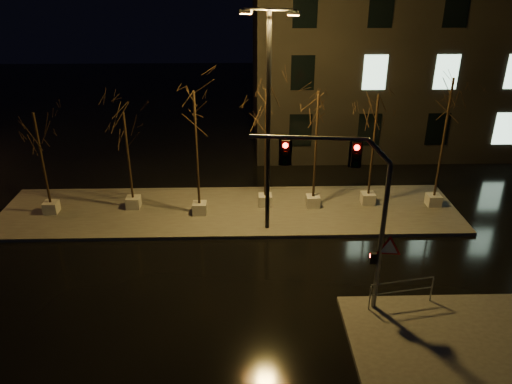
{
  "coord_description": "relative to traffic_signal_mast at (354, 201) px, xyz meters",
  "views": [
    {
      "loc": [
        0.7,
        -15.55,
        11.1
      ],
      "look_at": [
        1.17,
        2.29,
        2.8
      ],
      "focal_mm": 35.0,
      "sensor_mm": 36.0,
      "label": 1
    }
  ],
  "objects": [
    {
      "name": "ground",
      "position": [
        -4.18,
        1.46,
        -4.2
      ],
      "size": [
        90.0,
        90.0,
        0.0
      ],
      "primitive_type": "plane",
      "color": "black",
      "rests_on": "ground"
    },
    {
      "name": "median",
      "position": [
        -4.18,
        7.46,
        -4.12
      ],
      "size": [
        22.0,
        5.0,
        0.15
      ],
      "primitive_type": "cube",
      "color": "#474440",
      "rests_on": "ground"
    },
    {
      "name": "sidewalk_corner",
      "position": [
        3.32,
        -2.04,
        -4.12
      ],
      "size": [
        7.0,
        5.0,
        0.15
      ],
      "primitive_type": "cube",
      "color": "#474440",
      "rests_on": "ground"
    },
    {
      "name": "building",
      "position": [
        9.82,
        19.46,
        3.3
      ],
      "size": [
        25.0,
        12.0,
        15.0
      ],
      "primitive_type": "cube",
      "color": "black",
      "rests_on": "ground"
    },
    {
      "name": "tree_0",
      "position": [
        -12.68,
        7.41,
        -0.22
      ],
      "size": [
        1.8,
        1.8,
        5.04
      ],
      "color": "#A6A49B",
      "rests_on": "median"
    },
    {
      "name": "tree_1",
      "position": [
        -8.87,
        7.85,
        -0.34
      ],
      "size": [
        1.8,
        1.8,
        4.89
      ],
      "color": "#A6A49B",
      "rests_on": "median"
    },
    {
      "name": "tree_2",
      "position": [
        -5.59,
        7.12,
        0.53
      ],
      "size": [
        1.8,
        1.8,
        6.04
      ],
      "color": "#A6A49B",
      "rests_on": "median"
    },
    {
      "name": "tree_3",
      "position": [
        -2.44,
        7.92,
        0.44
      ],
      "size": [
        1.8,
        1.8,
        5.91
      ],
      "color": "#A6A49B",
      "rests_on": "median"
    },
    {
      "name": "tree_4",
      "position": [
        -0.11,
        7.74,
        0.38
      ],
      "size": [
        1.8,
        1.8,
        5.84
      ],
      "color": "#A6A49B",
      "rests_on": "median"
    },
    {
      "name": "tree_5",
      "position": [
        2.65,
        7.98,
        0.2
      ],
      "size": [
        1.8,
        1.8,
        5.6
      ],
      "color": "#A6A49B",
      "rests_on": "median"
    },
    {
      "name": "tree_6",
      "position": [
        5.82,
        7.69,
        0.84
      ],
      "size": [
        1.8,
        1.8,
        6.44
      ],
      "color": "#A6A49B",
      "rests_on": "median"
    },
    {
      "name": "traffic_signal_mast",
      "position": [
        0.0,
        0.0,
        0.0
      ],
      "size": [
        5.02,
        0.69,
        6.16
      ],
      "rotation": [
        0.0,
        0.0,
        -0.11
      ],
      "color": "slate",
      "rests_on": "sidewalk_corner"
    },
    {
      "name": "streetlight_main",
      "position": [
        -2.45,
        5.65,
        1.34
      ],
      "size": [
        2.28,
        0.99,
        9.34
      ],
      "rotation": [
        0.0,
        0.0,
        -0.33
      ],
      "color": "black",
      "rests_on": "median"
    },
    {
      "name": "guard_rail_a",
      "position": [
        1.93,
        -0.06,
        -3.38
      ],
      "size": [
        2.34,
        0.47,
        1.02
      ],
      "rotation": [
        0.0,
        0.0,
        0.18
      ],
      "color": "slate",
      "rests_on": "sidewalk_corner"
    }
  ]
}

